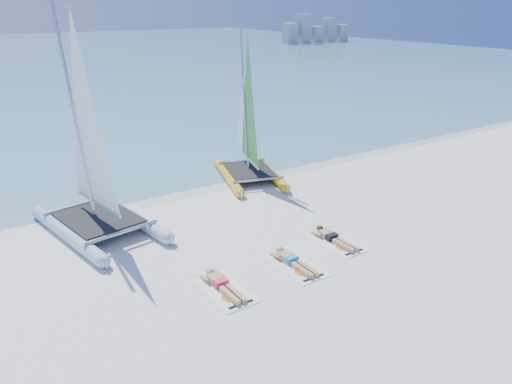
% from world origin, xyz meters
% --- Properties ---
extents(ground, '(140.00, 140.00, 0.00)m').
position_xyz_m(ground, '(0.00, 0.00, 0.00)').
color(ground, silver).
rests_on(ground, ground).
extents(wet_sand_strip, '(140.00, 1.40, 0.01)m').
position_xyz_m(wet_sand_strip, '(0.00, 5.50, 0.00)').
color(wet_sand_strip, beige).
rests_on(wet_sand_strip, ground).
extents(distant_skyline, '(14.00, 2.00, 5.00)m').
position_xyz_m(distant_skyline, '(53.71, 62.00, 1.94)').
color(distant_skyline, '#9EA9AE').
rests_on(distant_skyline, ground).
extents(catamaran_blue, '(3.36, 5.65, 7.24)m').
position_xyz_m(catamaran_blue, '(-3.70, 3.88, 2.16)').
color(catamaran_blue, '#B9DBF3').
rests_on(catamaran_blue, ground).
extents(catamaran_yellow, '(3.44, 5.01, 6.23)m').
position_xyz_m(catamaran_yellow, '(3.23, 5.79, 1.96)').
color(catamaran_yellow, yellow).
rests_on(catamaran_yellow, ground).
extents(towel_a, '(1.00, 1.85, 0.02)m').
position_xyz_m(towel_a, '(-2.13, -1.63, 0.01)').
color(towel_a, white).
rests_on(towel_a, ground).
extents(sunbather_a, '(0.37, 1.73, 0.26)m').
position_xyz_m(sunbather_a, '(-2.13, -1.44, 0.12)').
color(sunbather_a, tan).
rests_on(sunbather_a, towel_a).
extents(towel_b, '(1.00, 1.85, 0.02)m').
position_xyz_m(towel_b, '(0.16, -1.64, 0.01)').
color(towel_b, white).
rests_on(towel_b, ground).
extents(sunbather_b, '(0.37, 1.73, 0.26)m').
position_xyz_m(sunbather_b, '(0.16, -1.45, 0.12)').
color(sunbather_b, tan).
rests_on(sunbather_b, towel_b).
extents(towel_c, '(1.00, 1.85, 0.02)m').
position_xyz_m(towel_c, '(2.08, -1.17, 0.01)').
color(towel_c, white).
rests_on(towel_c, ground).
extents(sunbather_c, '(0.37, 1.73, 0.26)m').
position_xyz_m(sunbather_c, '(2.08, -0.98, 0.12)').
color(sunbather_c, tan).
rests_on(sunbather_c, towel_c).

